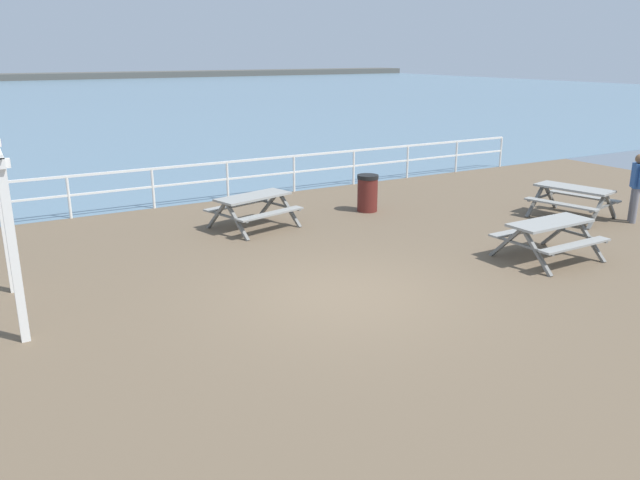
# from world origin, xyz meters

# --- Properties ---
(ground_plane) EXTENTS (30.00, 24.00, 0.20)m
(ground_plane) POSITION_xyz_m (0.00, 0.00, -0.10)
(ground_plane) COLOR brown
(sea_band) EXTENTS (142.00, 90.00, 0.01)m
(sea_band) POSITION_xyz_m (0.00, 52.75, 0.00)
(sea_band) COLOR slate
(sea_band) RESTS_ON ground
(seaward_railing) EXTENTS (23.07, 0.07, 1.08)m
(seaward_railing) POSITION_xyz_m (-0.00, 7.75, 0.76)
(seaward_railing) COLOR white
(seaward_railing) RESTS_ON ground
(picnic_table_near_left) EXTENTS (2.12, 1.91, 0.80)m
(picnic_table_near_left) POSITION_xyz_m (0.44, 4.66, 0.58)
(picnic_table_near_left) COLOR gray
(picnic_table_near_left) RESTS_ON ground
(picnic_table_far_left) EXTENTS (1.83, 1.58, 0.80)m
(picnic_table_far_left) POSITION_xyz_m (4.54, -0.41, 0.58)
(picnic_table_far_left) COLOR gray
(picnic_table_far_left) RESTS_ON ground
(picnic_table_seaward) EXTENTS (1.88, 2.10, 0.80)m
(picnic_table_seaward) POSITION_xyz_m (7.67, 1.56, 0.58)
(picnic_table_seaward) COLOR gray
(picnic_table_seaward) RESTS_ON ground
(visitor) EXTENTS (0.39, 0.43, 1.66)m
(visitor) POSITION_xyz_m (8.60, 0.53, 0.95)
(visitor) COLOR slate
(visitor) RESTS_ON ground
(litter_bin) EXTENTS (0.55, 0.55, 0.95)m
(litter_bin) POSITION_xyz_m (3.66, 4.67, 0.48)
(litter_bin) COLOR #591E19
(litter_bin) RESTS_ON ground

